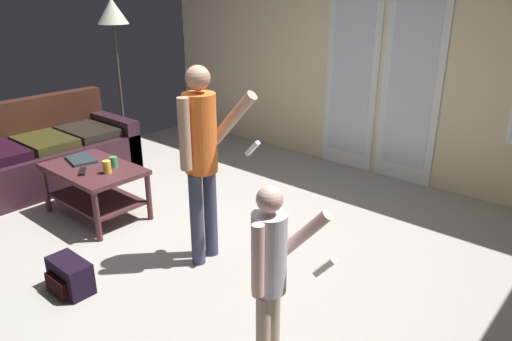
{
  "coord_description": "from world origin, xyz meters",
  "views": [
    {
      "loc": [
        2.55,
        -2.3,
        2.01
      ],
      "look_at": [
        0.73,
        -0.21,
        0.94
      ],
      "focal_mm": 33.42,
      "sensor_mm": 36.0,
      "label": 1
    }
  ],
  "objects_px": {
    "floor_lamp": "(113,18)",
    "cup_by_laptop": "(114,162)",
    "person_adult": "(202,150)",
    "tv_remote_black": "(82,171)",
    "leather_couch": "(44,156)",
    "person_child": "(270,270)",
    "coffee_table": "(95,180)",
    "backpack": "(70,276)",
    "cup_near_edge": "(107,167)",
    "laptop_closed": "(81,159)"
  },
  "relations": [
    {
      "from": "person_child",
      "to": "backpack",
      "type": "distance_m",
      "value": 1.69
    },
    {
      "from": "leather_couch",
      "to": "person_adult",
      "type": "xyz_separation_m",
      "value": [
        2.5,
        0.04,
        0.61
      ]
    },
    {
      "from": "floor_lamp",
      "to": "laptop_closed",
      "type": "height_order",
      "value": "floor_lamp"
    },
    {
      "from": "person_adult",
      "to": "person_child",
      "type": "xyz_separation_m",
      "value": [
        1.14,
        -0.61,
        -0.23
      ]
    },
    {
      "from": "person_child",
      "to": "laptop_closed",
      "type": "xyz_separation_m",
      "value": [
        -2.7,
        0.5,
        -0.18
      ]
    },
    {
      "from": "leather_couch",
      "to": "laptop_closed",
      "type": "distance_m",
      "value": 0.97
    },
    {
      "from": "floor_lamp",
      "to": "cup_by_laptop",
      "type": "distance_m",
      "value": 2.32
    },
    {
      "from": "coffee_table",
      "to": "person_adult",
      "type": "relative_size",
      "value": 0.62
    },
    {
      "from": "tv_remote_black",
      "to": "coffee_table",
      "type": "bearing_deg",
      "value": 147.83
    },
    {
      "from": "backpack",
      "to": "cup_near_edge",
      "type": "relative_size",
      "value": 3.05
    },
    {
      "from": "coffee_table",
      "to": "floor_lamp",
      "type": "height_order",
      "value": "floor_lamp"
    },
    {
      "from": "coffee_table",
      "to": "person_adult",
      "type": "xyz_separation_m",
      "value": [
        1.33,
        0.13,
        0.55
      ]
    },
    {
      "from": "floor_lamp",
      "to": "cup_by_laptop",
      "type": "bearing_deg",
      "value": -36.6
    },
    {
      "from": "person_adult",
      "to": "cup_by_laptop",
      "type": "height_order",
      "value": "person_adult"
    },
    {
      "from": "cup_by_laptop",
      "to": "tv_remote_black",
      "type": "height_order",
      "value": "cup_by_laptop"
    },
    {
      "from": "person_adult",
      "to": "cup_near_edge",
      "type": "bearing_deg",
      "value": -173.2
    },
    {
      "from": "leather_couch",
      "to": "backpack",
      "type": "xyz_separation_m",
      "value": [
        2.08,
        -0.88,
        -0.18
      ]
    },
    {
      "from": "laptop_closed",
      "to": "cup_near_edge",
      "type": "relative_size",
      "value": 2.75
    },
    {
      "from": "leather_couch",
      "to": "floor_lamp",
      "type": "bearing_deg",
      "value": 104.21
    },
    {
      "from": "backpack",
      "to": "cup_by_laptop",
      "type": "xyz_separation_m",
      "value": [
        -0.76,
        0.91,
        0.42
      ]
    },
    {
      "from": "person_child",
      "to": "leather_couch",
      "type": "bearing_deg",
      "value": 171.04
    },
    {
      "from": "tv_remote_black",
      "to": "cup_near_edge",
      "type": "bearing_deg",
      "value": 73.72
    },
    {
      "from": "person_child",
      "to": "tv_remote_black",
      "type": "relative_size",
      "value": 6.67
    },
    {
      "from": "coffee_table",
      "to": "person_adult",
      "type": "bearing_deg",
      "value": 5.7
    },
    {
      "from": "person_child",
      "to": "floor_lamp",
      "type": "height_order",
      "value": "floor_lamp"
    },
    {
      "from": "coffee_table",
      "to": "laptop_closed",
      "type": "distance_m",
      "value": 0.27
    },
    {
      "from": "coffee_table",
      "to": "tv_remote_black",
      "type": "bearing_deg",
      "value": -67.47
    },
    {
      "from": "coffee_table",
      "to": "floor_lamp",
      "type": "relative_size",
      "value": 0.5
    },
    {
      "from": "leather_couch",
      "to": "backpack",
      "type": "distance_m",
      "value": 2.27
    },
    {
      "from": "coffee_table",
      "to": "backpack",
      "type": "relative_size",
      "value": 2.72
    },
    {
      "from": "person_adult",
      "to": "tv_remote_black",
      "type": "relative_size",
      "value": 8.9
    },
    {
      "from": "backpack",
      "to": "cup_near_edge",
      "type": "distance_m",
      "value": 1.12
    },
    {
      "from": "cup_near_edge",
      "to": "coffee_table",
      "type": "bearing_deg",
      "value": -179.47
    },
    {
      "from": "laptop_closed",
      "to": "leather_couch",
      "type": "bearing_deg",
      "value": -170.73
    },
    {
      "from": "tv_remote_black",
      "to": "laptop_closed",
      "type": "bearing_deg",
      "value": -173.22
    },
    {
      "from": "person_adult",
      "to": "tv_remote_black",
      "type": "distance_m",
      "value": 1.36
    },
    {
      "from": "coffee_table",
      "to": "backpack",
      "type": "bearing_deg",
      "value": -40.97
    },
    {
      "from": "cup_near_edge",
      "to": "cup_by_laptop",
      "type": "bearing_deg",
      "value": 125.67
    },
    {
      "from": "leather_couch",
      "to": "coffee_table",
      "type": "distance_m",
      "value": 1.18
    },
    {
      "from": "backpack",
      "to": "cup_near_edge",
      "type": "height_order",
      "value": "cup_near_edge"
    },
    {
      "from": "leather_couch",
      "to": "floor_lamp",
      "type": "distance_m",
      "value": 1.87
    },
    {
      "from": "cup_near_edge",
      "to": "tv_remote_black",
      "type": "relative_size",
      "value": 0.67
    },
    {
      "from": "cup_near_edge",
      "to": "cup_by_laptop",
      "type": "xyz_separation_m",
      "value": [
        -0.09,
        0.12,
        -0.01
      ]
    },
    {
      "from": "cup_near_edge",
      "to": "person_adult",
      "type": "bearing_deg",
      "value": 6.8
    },
    {
      "from": "laptop_closed",
      "to": "cup_near_edge",
      "type": "xyz_separation_m",
      "value": [
        0.47,
        -0.02,
        0.04
      ]
    },
    {
      "from": "laptop_closed",
      "to": "cup_by_laptop",
      "type": "height_order",
      "value": "cup_by_laptop"
    },
    {
      "from": "leather_couch",
      "to": "person_adult",
      "type": "relative_size",
      "value": 1.21
    },
    {
      "from": "floor_lamp",
      "to": "cup_near_edge",
      "type": "xyz_separation_m",
      "value": [
        1.72,
        -1.34,
        -1.11
      ]
    },
    {
      "from": "leather_couch",
      "to": "cup_by_laptop",
      "type": "height_order",
      "value": "leather_couch"
    },
    {
      "from": "person_adult",
      "to": "laptop_closed",
      "type": "xyz_separation_m",
      "value": [
        -1.56,
        -0.11,
        -0.41
      ]
    }
  ]
}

